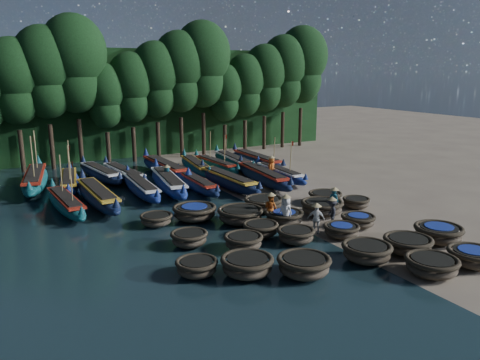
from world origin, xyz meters
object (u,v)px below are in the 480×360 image
coracle_8 (408,244)px  long_boat_3 (141,187)px  coracle_23 (264,204)px  long_boat_2 (98,195)px  coracle_10 (197,267)px  long_boat_5 (196,183)px  long_boat_16 (233,161)px  fisherman_2 (271,207)px  coracle_4 (473,257)px  long_boat_9 (35,179)px  long_boat_13 (165,168)px  coracle_18 (322,207)px  long_boat_8 (280,173)px  coracle_21 (195,212)px  coracle_20 (156,219)px  fisherman_6 (272,168)px  long_boat_11 (100,173)px  fisherman_5 (167,176)px  coracle_11 (244,241)px  long_boat_4 (168,182)px  long_boat_6 (228,180)px  coracle_19 (356,202)px  fisherman_0 (286,211)px  long_boat_1 (66,203)px  fisherman_1 (334,200)px  coracle_13 (341,230)px  coracle_6 (304,265)px  coracle_14 (358,220)px  long_boat_12 (124,174)px  coracle_7 (367,252)px  fisherman_4 (316,218)px  coracle_9 (438,233)px  long_boat_17 (257,160)px  coracle_24 (325,197)px  long_boat_15 (216,164)px  long_boat_10 (69,182)px  coracle_12 (296,235)px  coracle_16 (261,229)px  coracle_17 (284,217)px  coracle_5 (247,265)px  coracle_3 (432,265)px  coracle_22 (240,215)px

coracle_8 → long_boat_3: 17.44m
coracle_23 → long_boat_2: size_ratio=0.27×
coracle_8 → coracle_10: 9.67m
long_boat_5 → long_boat_16: 7.98m
fisherman_2 → coracle_4: bearing=-170.6°
long_boat_9 → long_boat_13: bearing=4.9°
coracle_18 → long_boat_8: 8.97m
coracle_18 → long_boat_2: size_ratio=0.29×
coracle_21 → long_boat_8: 11.19m
coracle_20 → fisherman_6: bearing=28.1°
long_boat_2 → long_boat_11: (1.67, 6.60, -0.06)m
long_boat_13 → fisherman_5: size_ratio=5.37×
coracle_11 → long_boat_13: 16.55m
long_boat_4 → long_boat_6: (3.91, -1.38, -0.03)m
long_boat_6 → long_boat_16: bearing=56.4°
coracle_18 → coracle_19: (2.69, 0.09, -0.11)m
coracle_10 → fisherman_0: 7.19m
long_boat_1 → fisherman_1: 15.64m
coracle_10 → coracle_13: bearing=4.0°
long_boat_11 → fisherman_6: 12.92m
coracle_23 → fisherman_5: fisherman_5 is taller
coracle_6 → coracle_14: (6.12, 3.43, -0.08)m
long_boat_5 → long_boat_16: bearing=44.5°
long_boat_8 → long_boat_12: size_ratio=0.94×
long_boat_1 → long_boat_5: size_ratio=1.03×
coracle_7 → long_boat_1: (-10.15, 14.14, 0.05)m
fisherman_4 → coracle_9: bearing=1.2°
coracle_6 → long_boat_2: long_boat_2 is taller
fisherman_6 → fisherman_2: bearing=21.5°
long_boat_17 → fisherman_0: (-6.82, -14.19, 0.34)m
coracle_24 → long_boat_17: long_boat_17 is taller
long_boat_12 → fisherman_4: fisherman_4 is taller
long_boat_15 → long_boat_9: bearing=173.0°
coracle_11 → long_boat_10: long_boat_10 is taller
coracle_13 → long_boat_16: size_ratio=0.25×
fisherman_6 → coracle_12: bearing=26.8°
fisherman_5 → coracle_16: bearing=-116.5°
coracle_4 → fisherman_5: bearing=108.4°
long_boat_1 → long_boat_5: long_boat_1 is taller
long_boat_4 → fisherman_0: size_ratio=4.49×
coracle_17 → coracle_20: bearing=152.3°
coracle_5 → long_boat_17: size_ratio=0.26×
long_boat_15 → long_boat_16: size_ratio=0.89×
coracle_4 → long_boat_4: size_ratio=0.28×
long_boat_1 → fisherman_4: (10.49, -10.17, 0.32)m
long_boat_13 → fisherman_0: 14.88m
coracle_7 → coracle_12: bearing=112.6°
coracle_3 → coracle_19: bearing=65.5°
coracle_23 → coracle_24: (4.21, -0.49, -0.05)m
long_boat_10 → coracle_22: bearing=-51.3°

